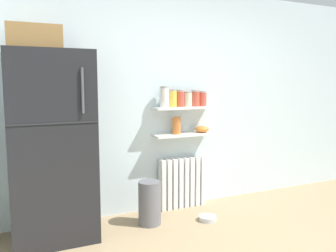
{
  "coord_description": "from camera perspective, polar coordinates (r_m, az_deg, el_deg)",
  "views": [
    {
      "loc": [
        -1.78,
        -1.75,
        1.51
      ],
      "look_at": [
        -0.26,
        1.6,
        1.05
      ],
      "focal_mm": 37.23,
      "sensor_mm": 36.0,
      "label": 1
    }
  ],
  "objects": [
    {
      "name": "storage_jar_1",
      "position": [
        4.02,
        0.7,
        4.55
      ],
      "size": [
        0.11,
        0.11,
        0.2
      ],
      "color": "yellow",
      "rests_on": "wall_shelf_upper"
    },
    {
      "name": "storage_jar_0",
      "position": [
        3.98,
        -0.61,
        4.77
      ],
      "size": [
        0.11,
        0.11,
        0.24
      ],
      "color": "silver",
      "rests_on": "wall_shelf_upper"
    },
    {
      "name": "radiator",
      "position": [
        4.29,
        2.35,
        -9.23
      ],
      "size": [
        0.58,
        0.12,
        0.61
      ],
      "color": "white",
      "rests_on": "ground_plane"
    },
    {
      "name": "refrigerator",
      "position": [
        3.49,
        -18.68,
        -2.51
      ],
      "size": [
        0.77,
        0.67,
        2.01
      ],
      "color": "black",
      "rests_on": "ground_plane"
    },
    {
      "name": "back_wall",
      "position": [
        4.2,
        0.63,
        4.25
      ],
      "size": [
        7.04,
        0.1,
        2.6
      ],
      "primitive_type": "cube",
      "color": "silver",
      "rests_on": "ground_plane"
    },
    {
      "name": "vase",
      "position": [
        4.07,
        1.4,
        0.09
      ],
      "size": [
        0.1,
        0.1,
        0.2
      ],
      "primitive_type": "cylinder",
      "color": "#CC7033",
      "rests_on": "wall_shelf_lower"
    },
    {
      "name": "wall_shelf_upper",
      "position": [
        4.1,
        2.61,
        3.0
      ],
      "size": [
        0.74,
        0.22,
        0.02
      ],
      "primitive_type": "cube",
      "color": "white"
    },
    {
      "name": "storage_jar_2",
      "position": [
        4.07,
        1.98,
        4.53
      ],
      "size": [
        0.1,
        0.1,
        0.2
      ],
      "color": "#C64C38",
      "rests_on": "wall_shelf_upper"
    },
    {
      "name": "storage_jar_5",
      "position": [
        4.21,
        5.66,
        4.47
      ],
      "size": [
        0.1,
        0.1,
        0.18
      ],
      "color": "#C64C38",
      "rests_on": "wall_shelf_upper"
    },
    {
      "name": "wall_shelf_lower",
      "position": [
        4.13,
        2.58,
        -1.42
      ],
      "size": [
        0.74,
        0.22,
        0.02
      ],
      "primitive_type": "cube",
      "color": "white"
    },
    {
      "name": "pet_food_bowl",
      "position": [
        3.99,
        6.5,
        -14.76
      ],
      "size": [
        0.2,
        0.2,
        0.05
      ],
      "primitive_type": "cylinder",
      "color": "#B7B7BC",
      "rests_on": "ground_plane"
    },
    {
      "name": "storage_jar_4",
      "position": [
        4.16,
        4.46,
        4.53
      ],
      "size": [
        0.11,
        0.11,
        0.19
      ],
      "color": "#C64C38",
      "rests_on": "wall_shelf_upper"
    },
    {
      "name": "trash_bin",
      "position": [
        3.81,
        -3.03,
        -12.45
      ],
      "size": [
        0.24,
        0.24,
        0.47
      ],
      "primitive_type": "cylinder",
      "color": "slate",
      "rests_on": "ground_plane"
    },
    {
      "name": "shelf_bowl",
      "position": [
        4.24,
        5.57,
        -0.53
      ],
      "size": [
        0.17,
        0.17,
        0.08
      ],
      "primitive_type": "ellipsoid",
      "color": "orange",
      "rests_on": "wall_shelf_lower"
    },
    {
      "name": "storage_jar_3",
      "position": [
        4.11,
        3.24,
        4.41
      ],
      "size": [
        0.11,
        0.11,
        0.18
      ],
      "color": "beige",
      "rests_on": "wall_shelf_upper"
    }
  ]
}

